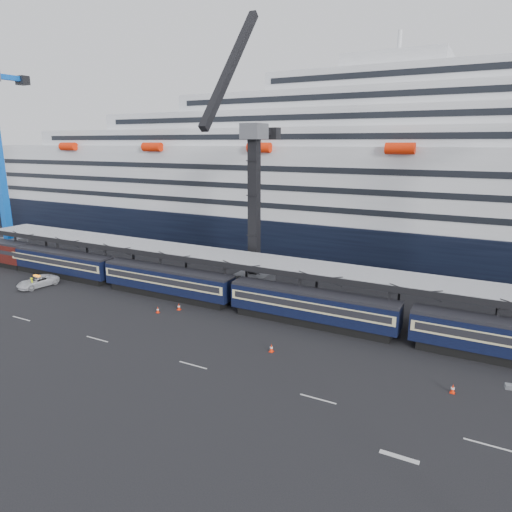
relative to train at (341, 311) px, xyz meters
The scene contains 12 objects.
ground 11.25m from the train, 65.06° to the right, with size 260.00×260.00×0.00m, color black.
lane_markings 20.02m from the train, 49.95° to the right, with size 111.00×4.27×0.02m.
train is the anchor object (origin of this frame).
canopy 6.85m from the train, 40.71° to the left, with size 130.00×6.25×5.53m.
cruise_ship 37.56m from the train, 84.34° to the left, with size 214.09×28.84×34.00m.
crane_dark_near 20.10m from the train, 150.76° to the left, with size 4.50×17.75×35.08m.
pickup_truck 42.41m from the train, behind, with size 2.54×5.52×1.53m, color silver.
worker 42.05m from the train, behind, with size 0.64×0.42×1.74m, color #D6EC0C.
traffic_cone_b 19.46m from the train, behind, with size 0.41×0.41×0.82m.
traffic_cone_c 21.45m from the train, 165.91° to the right, with size 0.37×0.37×0.75m.
traffic_cone_d 9.43m from the train, 117.43° to the right, with size 0.41×0.41×0.83m.
traffic_cone_e 14.50m from the train, 34.13° to the right, with size 0.39×0.39×0.78m.
Camera 1 is at (8.70, -34.62, 19.63)m, focal length 32.00 mm.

